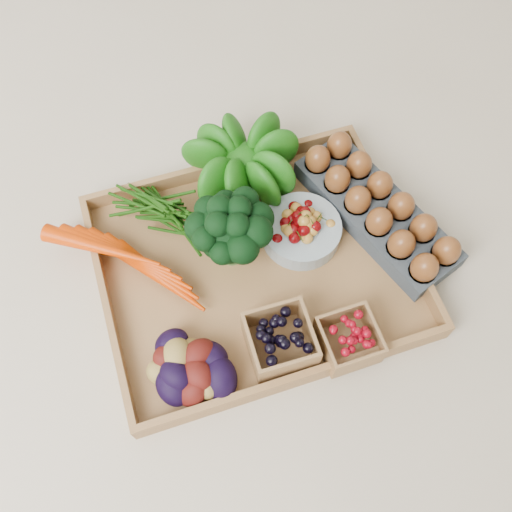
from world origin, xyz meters
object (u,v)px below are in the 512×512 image
object	(u,v)px
tray	(256,269)
cherry_bowl	(301,231)
egg_carton	(376,213)
broccoli	(230,240)

from	to	relation	value
tray	cherry_bowl	world-z (taller)	cherry_bowl
egg_carton	broccoli	bearing A→B (deg)	159.02
broccoli	egg_carton	bearing A→B (deg)	-1.94
cherry_bowl	tray	bearing A→B (deg)	-160.16
tray	broccoli	xyz separation A→B (m)	(-0.03, 0.04, 0.07)
broccoli	cherry_bowl	world-z (taller)	broccoli
egg_carton	tray	bearing A→B (deg)	167.56
cherry_bowl	egg_carton	size ratio (longest dim) A/B	0.43
broccoli	tray	bearing A→B (deg)	-47.43
broccoli	cherry_bowl	distance (m)	0.14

